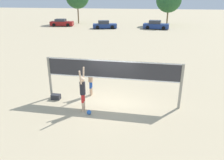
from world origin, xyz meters
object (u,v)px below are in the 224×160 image
at_px(player_spiker, 83,89).
at_px(player_blocker, 91,78).
at_px(parked_car_near, 156,25).
at_px(parked_car_mid, 105,25).
at_px(tree_right_cluster, 169,0).
at_px(parked_car_far, 62,23).
at_px(volleyball_net, 112,74).
at_px(volleyball, 89,112).
at_px(gear_bag, 56,97).

relative_size(player_spiker, player_blocker, 1.08).
height_order(parked_car_near, parked_car_mid, parked_car_near).
xyz_separation_m(player_blocker, parked_car_mid, (-5.47, 28.38, -0.46)).
xyz_separation_m(parked_car_mid, tree_right_cluster, (11.41, 7.49, 4.27)).
bearing_deg(parked_car_mid, tree_right_cluster, 19.91).
distance_m(parked_car_mid, parked_car_far, 9.23).
bearing_deg(player_blocker, parked_car_near, 172.82).
distance_m(volleyball_net, volleyball, 2.30).
relative_size(gear_bag, parked_car_far, 0.11).
height_order(volleyball_net, parked_car_far, volleyball_net).
bearing_deg(gear_bag, parked_car_near, 79.70).
xyz_separation_m(player_spiker, player_blocker, (-0.14, 1.89, -0.10)).
relative_size(parked_car_mid, parked_car_far, 1.00).
relative_size(volleyball_net, tree_right_cluster, 0.97).
distance_m(volleyball_net, parked_car_far, 34.79).
bearing_deg(gear_bag, volleyball, -29.31).
bearing_deg(tree_right_cluster, parked_car_mid, -146.71).
bearing_deg(volleyball, parked_car_near, 84.23).
xyz_separation_m(volleyball, parked_car_far, (-15.03, 32.41, 0.51)).
bearing_deg(gear_bag, player_spiker, -26.89).
relative_size(player_spiker, parked_car_far, 0.49).
distance_m(player_blocker, parked_car_far, 33.52).
relative_size(player_spiker, gear_bag, 4.50).
relative_size(volleyball_net, parked_car_far, 1.57).
height_order(parked_car_near, tree_right_cluster, tree_right_cluster).
relative_size(player_blocker, tree_right_cluster, 0.28).
relative_size(volleyball_net, player_spiker, 3.21).
bearing_deg(volleyball, tree_right_cluster, 81.90).
relative_size(gear_bag, tree_right_cluster, 0.07).
bearing_deg(tree_right_cluster, parked_car_far, -164.52).
height_order(player_spiker, gear_bag, player_spiker).
xyz_separation_m(player_spiker, volleyball, (0.38, -0.32, -1.07)).
xyz_separation_m(gear_bag, tree_right_cluster, (7.74, 36.78, 4.76)).
distance_m(player_blocker, parked_car_near, 29.60).
relative_size(volleyball, parked_car_mid, 0.05).
height_order(volleyball_net, tree_right_cluster, tree_right_cluster).
bearing_deg(volleyball_net, parked_car_near, 85.60).
distance_m(gear_bag, parked_car_far, 33.62).
bearing_deg(parked_car_mid, volleyball_net, -90.12).
relative_size(player_blocker, parked_car_mid, 0.45).
height_order(gear_bag, tree_right_cluster, tree_right_cluster).
height_order(volleyball, tree_right_cluster, tree_right_cluster).
xyz_separation_m(volleyball_net, tree_right_cluster, (4.55, 36.59, 3.26)).
bearing_deg(volleyball_net, tree_right_cluster, 82.91).
bearing_deg(volleyball_net, player_blocker, 152.52).
xyz_separation_m(player_blocker, gear_bag, (-1.80, -0.91, -0.95)).
xyz_separation_m(volleyball, gear_bag, (-2.31, 1.30, 0.03)).
bearing_deg(parked_car_mid, parked_car_near, -7.23).
bearing_deg(volleyball_net, parked_car_far, 117.21).
bearing_deg(volleyball_net, volleyball, -120.34).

